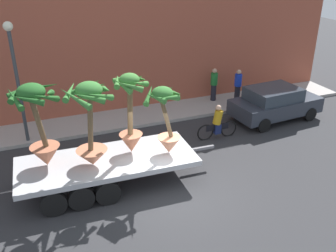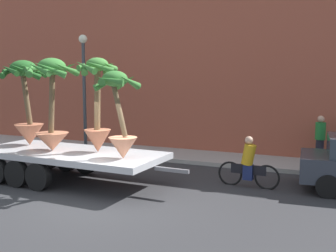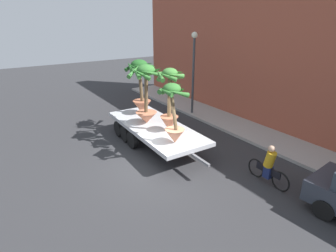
# 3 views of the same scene
# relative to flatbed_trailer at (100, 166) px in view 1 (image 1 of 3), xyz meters

# --- Properties ---
(ground_plane) EXTENTS (60.00, 60.00, 0.00)m
(ground_plane) POSITION_rel_flatbed_trailer_xyz_m (2.03, -1.15, -0.77)
(ground_plane) COLOR #2D2D30
(sidewalk) EXTENTS (24.00, 2.20, 0.15)m
(sidewalk) POSITION_rel_flatbed_trailer_xyz_m (2.03, 4.95, -0.69)
(sidewalk) COLOR #A39E99
(sidewalk) RESTS_ON ground
(building_facade) EXTENTS (24.00, 1.20, 8.08)m
(building_facade) POSITION_rel_flatbed_trailer_xyz_m (2.03, 6.65, 3.27)
(building_facade) COLOR #9E4C38
(building_facade) RESTS_ON ground
(flatbed_trailer) EXTENTS (6.94, 2.55, 0.98)m
(flatbed_trailer) POSITION_rel_flatbed_trailer_xyz_m (0.00, 0.00, 0.00)
(flatbed_trailer) COLOR #B7BABF
(flatbed_trailer) RESTS_ON ground
(potted_palm_rear) EXTENTS (1.32, 1.24, 2.41)m
(potted_palm_rear) POSITION_rel_flatbed_trailer_xyz_m (2.24, -0.34, 1.45)
(potted_palm_rear) COLOR tan
(potted_palm_rear) RESTS_ON flatbed_trailer
(potted_palm_middle) EXTENTS (1.25, 1.21, 2.81)m
(potted_palm_middle) POSITION_rel_flatbed_trailer_xyz_m (1.18, 0.18, 1.62)
(potted_palm_middle) COLOR #B26647
(potted_palm_middle) RESTS_ON flatbed_trailer
(potted_palm_front) EXTENTS (1.63, 1.67, 2.81)m
(potted_palm_front) POSITION_rel_flatbed_trailer_xyz_m (-0.21, -0.19, 1.69)
(potted_palm_front) COLOR #C17251
(potted_palm_front) RESTS_ON flatbed_trailer
(potted_palm_extra) EXTENTS (1.63, 1.75, 2.80)m
(potted_palm_extra) POSITION_rel_flatbed_trailer_xyz_m (-1.70, 0.34, 1.68)
(potted_palm_extra) COLOR #B26647
(potted_palm_extra) RESTS_ON flatbed_trailer
(cyclist) EXTENTS (1.84, 0.35, 1.54)m
(cyclist) POSITION_rel_flatbed_trailer_xyz_m (5.37, 1.71, -0.10)
(cyclist) COLOR black
(cyclist) RESTS_ON ground
(parked_car) EXTENTS (4.34, 2.25, 1.58)m
(parked_car) POSITION_rel_flatbed_trailer_xyz_m (8.80, 2.48, 0.06)
(parked_car) COLOR #2D333D
(parked_car) RESTS_ON ground
(pedestrian_near_gate) EXTENTS (0.36, 0.36, 1.71)m
(pedestrian_near_gate) POSITION_rel_flatbed_trailer_xyz_m (7.13, 5.39, 0.28)
(pedestrian_near_gate) COLOR black
(pedestrian_near_gate) RESTS_ON sidewalk
(pedestrian_far_left) EXTENTS (0.36, 0.36, 1.71)m
(pedestrian_far_left) POSITION_rel_flatbed_trailer_xyz_m (8.17, 4.76, 0.28)
(pedestrian_far_left) COLOR black
(pedestrian_far_left) RESTS_ON sidewalk
(street_lamp) EXTENTS (0.36, 0.36, 4.83)m
(street_lamp) POSITION_rel_flatbed_trailer_xyz_m (-2.16, 4.15, 2.46)
(street_lamp) COLOR #383D42
(street_lamp) RESTS_ON sidewalk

